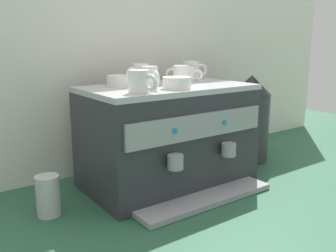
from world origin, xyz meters
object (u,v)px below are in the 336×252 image
at_px(espresso_machine, 169,136).
at_px(milk_pitcher, 48,196).
at_px(ceramic_cup_1, 140,74).
at_px(ceramic_cup_3, 189,75).
at_px(ceramic_bowl_1, 177,83).
at_px(coffee_grinder, 250,118).
at_px(ceramic_cup_2, 180,75).
at_px(ceramic_cup_0, 150,78).
at_px(ceramic_cup_4, 192,71).
at_px(ceramic_bowl_0, 123,81).
at_px(ceramic_cup_5, 140,82).

height_order(espresso_machine, milk_pitcher, espresso_machine).
distance_m(ceramic_cup_1, ceramic_cup_3, 0.22).
xyz_separation_m(ceramic_bowl_1, coffee_grinder, (0.54, 0.12, -0.21)).
relative_size(ceramic_cup_2, coffee_grinder, 0.23).
xyz_separation_m(ceramic_cup_0, coffee_grinder, (0.63, 0.08, -0.24)).
relative_size(espresso_machine, milk_pitcher, 4.79).
relative_size(ceramic_cup_0, ceramic_cup_1, 0.95).
bearing_deg(ceramic_cup_1, ceramic_cup_4, 1.42).
bearing_deg(espresso_machine, ceramic_bowl_0, 152.13).
xyz_separation_m(coffee_grinder, milk_pitcher, (-1.00, -0.02, -0.14)).
relative_size(ceramic_cup_2, ceramic_cup_4, 0.86).
distance_m(ceramic_cup_1, coffee_grinder, 0.62).
xyz_separation_m(espresso_machine, ceramic_cup_2, (0.05, -0.01, 0.24)).
relative_size(ceramic_cup_1, ceramic_cup_2, 1.10).
xyz_separation_m(ceramic_bowl_0, milk_pitcher, (-0.34, -0.08, -0.36)).
bearing_deg(ceramic_cup_2, ceramic_cup_5, -155.69).
bearing_deg(espresso_machine, ceramic_cup_2, -8.46).
xyz_separation_m(ceramic_cup_3, ceramic_cup_4, (0.08, 0.07, 0.01)).
xyz_separation_m(ceramic_cup_1, ceramic_cup_4, (0.28, 0.01, 0.00)).
relative_size(ceramic_cup_5, coffee_grinder, 0.27).
xyz_separation_m(ceramic_cup_5, milk_pitcher, (-0.29, 0.12, -0.38)).
height_order(ceramic_cup_1, coffee_grinder, ceramic_cup_1).
relative_size(ceramic_cup_0, ceramic_bowl_1, 0.97).
relative_size(ceramic_cup_5, ceramic_bowl_0, 0.94).
bearing_deg(milk_pitcher, ceramic_cup_3, 5.39).
xyz_separation_m(espresso_machine, ceramic_cup_0, (-0.13, -0.06, 0.25)).
height_order(ceramic_cup_1, milk_pitcher, ceramic_cup_1).
relative_size(ceramic_cup_0, ceramic_cup_3, 1.10).
distance_m(ceramic_bowl_0, milk_pitcher, 0.50).
relative_size(ceramic_cup_4, ceramic_bowl_1, 1.09).
xyz_separation_m(ceramic_cup_5, ceramic_bowl_0, (0.05, 0.21, -0.02)).
height_order(ceramic_cup_0, ceramic_cup_4, same).
distance_m(espresso_machine, milk_pitcher, 0.52).
relative_size(ceramic_cup_3, ceramic_cup_4, 0.81).
bearing_deg(ceramic_bowl_1, ceramic_bowl_0, 123.16).
xyz_separation_m(ceramic_cup_1, ceramic_bowl_1, (0.02, -0.22, -0.02)).
distance_m(ceramic_cup_0, coffee_grinder, 0.68).
height_order(ceramic_cup_0, ceramic_cup_3, ceramic_cup_0).
xyz_separation_m(ceramic_cup_4, coffee_grinder, (0.28, -0.11, -0.24)).
height_order(ceramic_cup_3, ceramic_cup_5, ceramic_cup_5).
xyz_separation_m(ceramic_cup_1, ceramic_cup_3, (0.21, -0.06, -0.01)).
bearing_deg(ceramic_cup_2, ceramic_cup_0, -163.26).
xyz_separation_m(espresso_machine, ceramic_cup_1, (-0.06, 0.12, 0.25)).
distance_m(ceramic_cup_2, ceramic_cup_5, 0.28).
bearing_deg(ceramic_cup_0, coffee_grinder, 7.03).
height_order(ceramic_cup_1, ceramic_bowl_1, ceramic_cup_1).
relative_size(ceramic_bowl_1, milk_pitcher, 0.76).
bearing_deg(coffee_grinder, ceramic_cup_4, 158.32).
distance_m(espresso_machine, ceramic_bowl_1, 0.25).
distance_m(ceramic_cup_4, coffee_grinder, 0.38).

